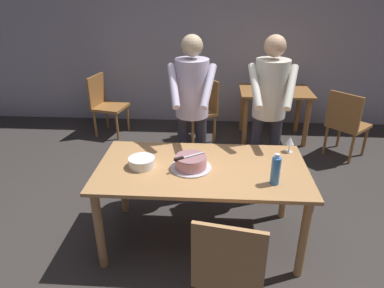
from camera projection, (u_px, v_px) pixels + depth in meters
The scene contains 15 objects.
ground_plane at pixel (201, 238), 3.19m from camera, with size 14.00×14.00×0.00m, color #383330.
back_wall at pixel (210, 38), 5.36m from camera, with size 10.00×0.12×2.70m, color #ADA8B2.
main_dining_table at pixel (202, 177), 2.91m from camera, with size 1.74×0.92×0.75m.
cake_on_platter at pixel (191, 163), 2.83m from camera, with size 0.34×0.34×0.11m.
cake_knife at pixel (183, 158), 2.77m from camera, with size 0.24×0.17×0.02m.
plate_stack at pixel (142, 162), 2.86m from camera, with size 0.22×0.22×0.08m.
wine_glass_near at pixel (290, 141), 3.08m from camera, with size 0.08×0.08×0.14m.
water_bottle at pixel (276, 170), 2.59m from camera, with size 0.07×0.07×0.25m.
person_cutting_cake at pixel (192, 103), 3.34m from camera, with size 0.47×0.55×1.72m.
person_standing_beside at pixel (269, 104), 3.33m from camera, with size 0.47×0.56×1.72m.
chair_near_side at pixel (230, 266), 2.22m from camera, with size 0.51×0.51×0.90m.
background_table at pixel (274, 101), 5.00m from camera, with size 1.00×0.70×0.74m.
background_chair_0 at pixel (202, 108), 5.00m from camera, with size 0.61×0.61×0.90m.
background_chair_1 at pixel (105, 103), 5.20m from camera, with size 0.53×0.53×0.90m.
background_chair_2 at pixel (346, 122), 4.48m from camera, with size 0.62×0.62×0.90m.
Camera 1 is at (0.07, -2.52, 2.14)m, focal length 32.40 mm.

